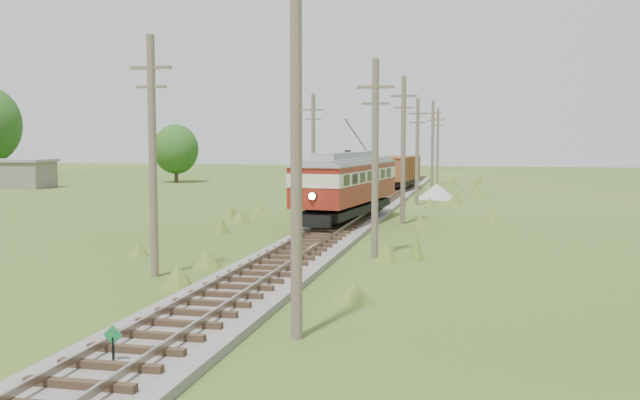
% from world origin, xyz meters
% --- Properties ---
extents(ground, '(260.00, 260.00, 0.00)m').
position_xyz_m(ground, '(0.00, 0.00, 0.00)').
color(ground, '#305118').
rests_on(ground, ground).
extents(railbed_main, '(3.60, 96.00, 0.57)m').
position_xyz_m(railbed_main, '(0.00, 34.00, 0.19)').
color(railbed_main, '#605B54').
rests_on(railbed_main, ground).
extents(switch_marker, '(0.45, 0.06, 1.08)m').
position_xyz_m(switch_marker, '(-0.20, 1.50, 0.63)').
color(switch_marker, black).
rests_on(switch_marker, ground).
extents(streetcar, '(4.44, 12.90, 5.84)m').
position_xyz_m(streetcar, '(-0.00, 29.67, 2.70)').
color(streetcar, black).
rests_on(streetcar, ground).
extents(gondola, '(3.67, 9.10, 2.95)m').
position_xyz_m(gondola, '(0.00, 58.50, 2.15)').
color(gondola, black).
rests_on(gondola, ground).
extents(gravel_pile, '(3.67, 3.90, 1.34)m').
position_xyz_m(gravel_pile, '(4.38, 50.13, 0.62)').
color(gravel_pile, gray).
rests_on(gravel_pile, ground).
extents(utility_pole_r_1, '(0.30, 0.30, 8.80)m').
position_xyz_m(utility_pole_r_1, '(3.10, 5.00, 4.40)').
color(utility_pole_r_1, brown).
rests_on(utility_pole_r_1, ground).
extents(utility_pole_r_2, '(1.60, 0.30, 8.60)m').
position_xyz_m(utility_pole_r_2, '(3.30, 18.00, 4.42)').
color(utility_pole_r_2, brown).
rests_on(utility_pole_r_2, ground).
extents(utility_pole_r_3, '(1.60, 0.30, 9.00)m').
position_xyz_m(utility_pole_r_3, '(3.20, 31.00, 4.63)').
color(utility_pole_r_3, brown).
rests_on(utility_pole_r_3, ground).
extents(utility_pole_r_4, '(1.60, 0.30, 8.40)m').
position_xyz_m(utility_pole_r_4, '(3.00, 44.00, 4.32)').
color(utility_pole_r_4, brown).
rests_on(utility_pole_r_4, ground).
extents(utility_pole_r_5, '(1.60, 0.30, 8.90)m').
position_xyz_m(utility_pole_r_5, '(3.40, 57.00, 4.58)').
color(utility_pole_r_5, brown).
rests_on(utility_pole_r_5, ground).
extents(utility_pole_r_6, '(1.60, 0.30, 8.70)m').
position_xyz_m(utility_pole_r_6, '(3.20, 70.00, 4.47)').
color(utility_pole_r_6, brown).
rests_on(utility_pole_r_6, ground).
extents(utility_pole_l_a, '(1.60, 0.30, 9.00)m').
position_xyz_m(utility_pole_l_a, '(-4.20, 12.00, 4.63)').
color(utility_pole_l_a, brown).
rests_on(utility_pole_l_a, ground).
extents(utility_pole_l_b, '(1.60, 0.30, 8.60)m').
position_xyz_m(utility_pole_l_b, '(-4.50, 40.00, 4.42)').
color(utility_pole_l_b, brown).
rests_on(utility_pole_l_b, ground).
extents(tree_mid_a, '(5.46, 5.46, 7.03)m').
position_xyz_m(tree_mid_a, '(-28.00, 68.00, 4.02)').
color(tree_mid_a, '#38281C').
rests_on(tree_mid_a, ground).
extents(shed, '(6.40, 4.40, 3.10)m').
position_xyz_m(shed, '(-40.00, 55.00, 1.57)').
color(shed, slate).
rests_on(shed, ground).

